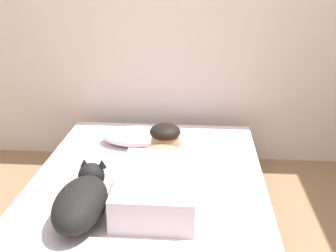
% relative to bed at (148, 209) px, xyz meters
% --- Properties ---
extents(back_wall, '(4.49, 0.12, 2.50)m').
position_rel_bed_xyz_m(back_wall, '(-0.00, 1.20, 1.07)').
color(back_wall, silver).
rests_on(back_wall, ground).
extents(bed, '(1.46, 2.05, 0.36)m').
position_rel_bed_xyz_m(bed, '(0.00, 0.00, 0.00)').
color(bed, '#4C4742').
rests_on(bed, ground).
extents(pillow, '(0.52, 0.32, 0.11)m').
position_rel_bed_xyz_m(pillow, '(-0.15, 0.59, 0.24)').
color(pillow, silver).
rests_on(pillow, bed).
extents(person_lying, '(0.43, 0.92, 0.27)m').
position_rel_bed_xyz_m(person_lying, '(0.08, -0.08, 0.29)').
color(person_lying, silver).
rests_on(person_lying, bed).
extents(dog, '(0.26, 0.57, 0.21)m').
position_rel_bed_xyz_m(dog, '(-0.29, -0.39, 0.29)').
color(dog, black).
rests_on(dog, bed).
extents(coffee_cup, '(0.12, 0.09, 0.07)m').
position_rel_bed_xyz_m(coffee_cup, '(0.09, 0.40, 0.22)').
color(coffee_cup, white).
rests_on(coffee_cup, bed).
extents(cell_phone, '(0.07, 0.14, 0.01)m').
position_rel_bed_xyz_m(cell_phone, '(-0.31, -0.41, 0.19)').
color(cell_phone, black).
rests_on(cell_phone, bed).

